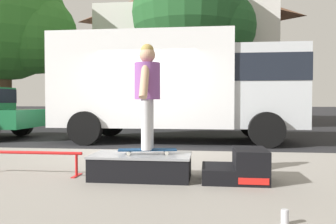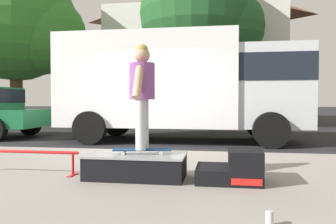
{
  "view_description": "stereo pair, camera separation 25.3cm",
  "coord_description": "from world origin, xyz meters",
  "px_view_note": "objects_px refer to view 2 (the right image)",
  "views": [
    {
      "loc": [
        1.55,
        -7.55,
        1.16
      ],
      "look_at": [
        0.82,
        -1.29,
        0.96
      ],
      "focal_mm": 35.94,
      "sensor_mm": 36.0,
      "label": 1
    },
    {
      "loc": [
        1.8,
        -7.51,
        1.16
      ],
      "look_at": [
        0.82,
        -1.29,
        0.96
      ],
      "focal_mm": 35.94,
      "sensor_mm": 36.0,
      "label": 2
    }
  ],
  "objects_px": {
    "grind_rail": "(23,156)",
    "box_truck": "(183,83)",
    "kicker_ramp": "(235,168)",
    "street_tree_neighbour": "(22,24)",
    "skater_kid": "(142,88)",
    "street_tree_main": "(203,17)",
    "soda_can": "(269,218)",
    "skate_box": "(136,165)",
    "skateboard": "(142,150)"
  },
  "relations": [
    {
      "from": "grind_rail",
      "to": "kicker_ramp",
      "type": "bearing_deg",
      "value": -0.52
    },
    {
      "from": "kicker_ramp",
      "to": "skateboard",
      "type": "bearing_deg",
      "value": 179.82
    },
    {
      "from": "box_truck",
      "to": "street_tree_main",
      "type": "xyz_separation_m",
      "value": [
        0.29,
        5.1,
        3.15
      ]
    },
    {
      "from": "grind_rail",
      "to": "box_truck",
      "type": "relative_size",
      "value": 0.24
    },
    {
      "from": "soda_can",
      "to": "skate_box",
      "type": "bearing_deg",
      "value": 135.08
    },
    {
      "from": "skate_box",
      "to": "street_tree_main",
      "type": "distance_m",
      "value": 11.37
    },
    {
      "from": "kicker_ramp",
      "to": "street_tree_main",
      "type": "distance_m",
      "value": 11.41
    },
    {
      "from": "skateboard",
      "to": "street_tree_neighbour",
      "type": "height_order",
      "value": "street_tree_neighbour"
    },
    {
      "from": "box_truck",
      "to": "grind_rail",
      "type": "bearing_deg",
      "value": -107.95
    },
    {
      "from": "kicker_ramp",
      "to": "grind_rail",
      "type": "xyz_separation_m",
      "value": [
        -2.99,
        0.03,
        0.08
      ]
    },
    {
      "from": "soda_can",
      "to": "kicker_ramp",
      "type": "bearing_deg",
      "value": 98.37
    },
    {
      "from": "skate_box",
      "to": "street_tree_neighbour",
      "type": "xyz_separation_m",
      "value": [
        -8.11,
        10.22,
        4.49
      ]
    },
    {
      "from": "skateboard",
      "to": "box_truck",
      "type": "bearing_deg",
      "value": 90.58
    },
    {
      "from": "skate_box",
      "to": "kicker_ramp",
      "type": "bearing_deg",
      "value": -0.02
    },
    {
      "from": "kicker_ramp",
      "to": "skate_box",
      "type": "bearing_deg",
      "value": 179.98
    },
    {
      "from": "street_tree_neighbour",
      "to": "box_truck",
      "type": "bearing_deg",
      "value": -31.03
    },
    {
      "from": "box_truck",
      "to": "street_tree_neighbour",
      "type": "height_order",
      "value": "street_tree_neighbour"
    },
    {
      "from": "skateboard",
      "to": "street_tree_neighbour",
      "type": "bearing_deg",
      "value": 128.76
    },
    {
      "from": "grind_rail",
      "to": "skateboard",
      "type": "distance_m",
      "value": 1.77
    },
    {
      "from": "skate_box",
      "to": "box_truck",
      "type": "height_order",
      "value": "box_truck"
    },
    {
      "from": "kicker_ramp",
      "to": "soda_can",
      "type": "xyz_separation_m",
      "value": [
        0.23,
        -1.53,
        -0.11
      ]
    },
    {
      "from": "grind_rail",
      "to": "skater_kid",
      "type": "height_order",
      "value": "skater_kid"
    },
    {
      "from": "skater_kid",
      "to": "box_truck",
      "type": "height_order",
      "value": "box_truck"
    },
    {
      "from": "grind_rail",
      "to": "skateboard",
      "type": "xyz_separation_m",
      "value": [
        1.77,
        -0.02,
        0.12
      ]
    },
    {
      "from": "skater_kid",
      "to": "soda_can",
      "type": "distance_m",
      "value": 2.41
    },
    {
      "from": "kicker_ramp",
      "to": "street_tree_neighbour",
      "type": "bearing_deg",
      "value": 132.69
    },
    {
      "from": "skate_box",
      "to": "box_truck",
      "type": "xyz_separation_m",
      "value": [
        0.03,
        5.32,
        1.4
      ]
    },
    {
      "from": "skateboard",
      "to": "street_tree_main",
      "type": "distance_m",
      "value": 11.29
    },
    {
      "from": "skater_kid",
      "to": "box_truck",
      "type": "xyz_separation_m",
      "value": [
        -0.05,
        5.31,
        0.36
      ]
    },
    {
      "from": "skate_box",
      "to": "grind_rail",
      "type": "relative_size",
      "value": 0.79
    },
    {
      "from": "box_truck",
      "to": "kicker_ramp",
      "type": "bearing_deg",
      "value": -76.48
    },
    {
      "from": "grind_rail",
      "to": "street_tree_neighbour",
      "type": "relative_size",
      "value": 0.22
    },
    {
      "from": "grind_rail",
      "to": "soda_can",
      "type": "bearing_deg",
      "value": -25.83
    },
    {
      "from": "kicker_ramp",
      "to": "street_tree_main",
      "type": "xyz_separation_m",
      "value": [
        -0.99,
        10.42,
        4.56
      ]
    },
    {
      "from": "kicker_ramp",
      "to": "grind_rail",
      "type": "distance_m",
      "value": 2.99
    },
    {
      "from": "soda_can",
      "to": "box_truck",
      "type": "distance_m",
      "value": 7.17
    },
    {
      "from": "street_tree_neighbour",
      "to": "skater_kid",
      "type": "bearing_deg",
      "value": -51.24
    },
    {
      "from": "kicker_ramp",
      "to": "skater_kid",
      "type": "height_order",
      "value": "skater_kid"
    },
    {
      "from": "skater_kid",
      "to": "street_tree_main",
      "type": "relative_size",
      "value": 0.19
    },
    {
      "from": "soda_can",
      "to": "box_truck",
      "type": "height_order",
      "value": "box_truck"
    },
    {
      "from": "soda_can",
      "to": "box_truck",
      "type": "bearing_deg",
      "value": 102.39
    },
    {
      "from": "street_tree_main",
      "to": "kicker_ramp",
      "type": "bearing_deg",
      "value": -84.59
    },
    {
      "from": "skater_kid",
      "to": "street_tree_neighbour",
      "type": "distance_m",
      "value": 13.54
    },
    {
      "from": "skate_box",
      "to": "soda_can",
      "type": "bearing_deg",
      "value": -44.92
    },
    {
      "from": "box_truck",
      "to": "street_tree_main",
      "type": "height_order",
      "value": "street_tree_main"
    },
    {
      "from": "kicker_ramp",
      "to": "grind_rail",
      "type": "height_order",
      "value": "kicker_ramp"
    },
    {
      "from": "street_tree_neighbour",
      "to": "skateboard",
      "type": "bearing_deg",
      "value": -51.24
    },
    {
      "from": "box_truck",
      "to": "street_tree_neighbour",
      "type": "distance_m",
      "value": 9.99
    },
    {
      "from": "skater_kid",
      "to": "street_tree_main",
      "type": "distance_m",
      "value": 10.99
    },
    {
      "from": "skate_box",
      "to": "skater_kid",
      "type": "relative_size",
      "value": 0.95
    }
  ]
}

